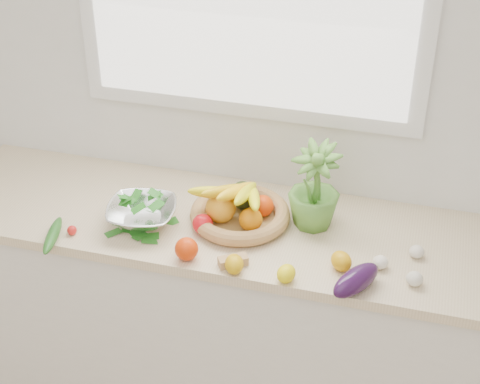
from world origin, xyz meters
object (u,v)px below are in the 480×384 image
(eggplant, at_px, (356,280))
(colander_with_spinach, at_px, (142,210))
(potted_herb, at_px, (314,186))
(apple, at_px, (203,224))
(fruit_basket, at_px, (239,209))
(cucumber, at_px, (53,235))

(eggplant, xyz_separation_m, colander_with_spinach, (-0.81, 0.16, 0.02))
(potted_herb, relative_size, colander_with_spinach, 1.15)
(eggplant, bearing_deg, apple, 163.40)
(potted_herb, distance_m, fruit_basket, 0.29)
(fruit_basket, bearing_deg, colander_with_spinach, -160.68)
(eggplant, distance_m, potted_herb, 0.41)
(eggplant, relative_size, colander_with_spinach, 0.72)
(cucumber, height_order, colander_with_spinach, colander_with_spinach)
(fruit_basket, bearing_deg, potted_herb, 11.88)
(apple, distance_m, fruit_basket, 0.15)
(cucumber, relative_size, colander_with_spinach, 0.76)
(fruit_basket, distance_m, colander_with_spinach, 0.36)
(apple, xyz_separation_m, colander_with_spinach, (-0.23, -0.01, 0.03))
(apple, bearing_deg, colander_with_spinach, -176.89)
(potted_herb, bearing_deg, colander_with_spinach, -163.89)
(potted_herb, bearing_deg, fruit_basket, -168.12)
(eggplant, relative_size, potted_herb, 0.62)
(apple, height_order, eggplant, eggplant)
(fruit_basket, xyz_separation_m, colander_with_spinach, (-0.34, -0.12, 0.01))
(apple, distance_m, cucumber, 0.54)
(apple, bearing_deg, fruit_basket, 44.39)
(potted_herb, bearing_deg, eggplant, -58.34)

